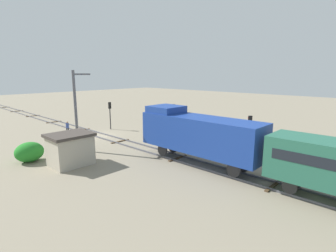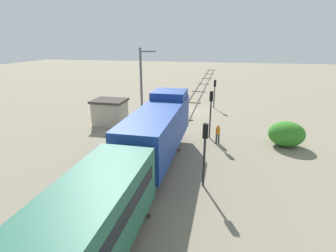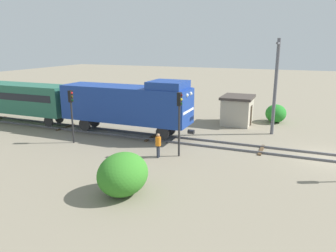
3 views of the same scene
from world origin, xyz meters
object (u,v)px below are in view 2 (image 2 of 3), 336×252
at_px(locomotive, 159,126).
at_px(traffic_signal_mid, 211,106).
at_px(catenary_mast, 142,81).
at_px(traffic_signal_far, 205,144).
at_px(worker_by_signal, 218,133).
at_px(relay_hut, 110,112).
at_px(traffic_signal_near, 215,88).
at_px(worker_near_track, 175,97).

xyz_separation_m(locomotive, traffic_signal_mid, (-3.40, -5.87, 0.31)).
relative_size(locomotive, traffic_signal_mid, 2.61).
bearing_deg(catenary_mast, traffic_signal_far, 121.05).
height_order(worker_by_signal, relay_hut, relay_hut).
distance_m(traffic_signal_mid, traffic_signal_far, 8.77).
xyz_separation_m(worker_by_signal, relay_hut, (11.70, -3.15, 0.40)).
bearing_deg(traffic_signal_near, catenary_mast, 37.57).
bearing_deg(worker_near_track, worker_by_signal, 14.40).
bearing_deg(locomotive, catenary_mast, -66.38).
bearing_deg(catenary_mast, locomotive, 113.62).
bearing_deg(traffic_signal_far, worker_by_signal, -94.55).
height_order(catenary_mast, relay_hut, catenary_mast).
distance_m(locomotive, traffic_signal_near, 17.84).
distance_m(worker_by_signal, catenary_mast, 11.76).
xyz_separation_m(locomotive, catenary_mast, (4.94, -11.29, 1.48)).
height_order(traffic_signal_far, worker_near_track, traffic_signal_far).
bearing_deg(worker_near_track, traffic_signal_mid, 13.55).
distance_m(worker_near_track, relay_hut, 12.21).
bearing_deg(worker_near_track, traffic_signal_near, 66.13).
bearing_deg(worker_by_signal, traffic_signal_mid, 80.61).
xyz_separation_m(locomotive, traffic_signal_near, (-3.20, -17.55, -0.11)).
height_order(traffic_signal_mid, catenary_mast, catenary_mast).
bearing_deg(worker_by_signal, traffic_signal_near, 51.85).
bearing_deg(relay_hut, traffic_signal_mid, 169.99).
height_order(locomotive, worker_near_track, locomotive).
xyz_separation_m(worker_near_track, relay_hut, (5.10, 11.09, 0.40)).
height_order(traffic_signal_far, catenary_mast, catenary_mast).
xyz_separation_m(worker_near_track, worker_by_signal, (-6.60, 14.24, 0.00)).
bearing_deg(locomotive, relay_hut, -46.11).
xyz_separation_m(worker_by_signal, catenary_mast, (9.14, -6.64, 3.26)).
bearing_deg(traffic_signal_far, locomotive, -38.76).
relative_size(traffic_signal_mid, worker_near_track, 2.62).
bearing_deg(traffic_signal_far, relay_hut, -43.92).
bearing_deg(worker_by_signal, traffic_signal_far, -137.14).
bearing_deg(catenary_mast, worker_near_track, -108.48).
bearing_deg(worker_by_signal, catenary_mast, 101.40).
relative_size(traffic_signal_near, worker_by_signal, 2.24).
distance_m(traffic_signal_near, traffic_signal_far, 20.45).
xyz_separation_m(traffic_signal_near, worker_near_track, (5.60, -1.33, -1.67)).
bearing_deg(traffic_signal_far, worker_near_track, -74.60).
height_order(traffic_signal_near, catenary_mast, catenary_mast).
xyz_separation_m(traffic_signal_mid, worker_near_track, (5.80, -13.02, -2.08)).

